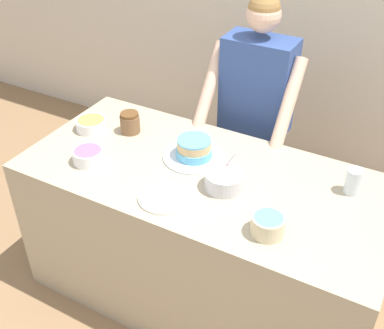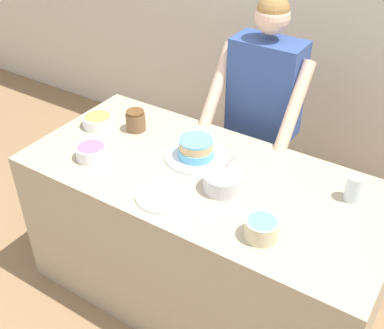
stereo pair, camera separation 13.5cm
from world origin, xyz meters
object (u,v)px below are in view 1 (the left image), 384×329
Objects in this scene: person_baker at (256,102)px; frosting_bowl_yellow at (91,124)px; frosting_bowl_pink at (224,180)px; frosting_bowl_purple at (88,155)px; cake at (194,150)px; frosting_bowl_blue at (268,225)px; drinking_glass at (353,181)px; ceramic_plate at (165,197)px; stoneware_jar at (130,123)px.

frosting_bowl_yellow is at bearing -140.15° from person_baker.
frosting_bowl_yellow is (-0.91, 0.13, -0.01)m from frosting_bowl_pink.
frosting_bowl_purple is 0.33m from frosting_bowl_yellow.
frosting_bowl_blue is (0.56, -0.36, 0.00)m from cake.
drinking_glass is 0.90m from ceramic_plate.
person_baker reaches higher than frosting_bowl_pink.
frosting_bowl_yellow is at bearing -177.23° from cake.
frosting_bowl_yellow reaches higher than ceramic_plate.
drinking_glass is (1.27, 0.41, 0.03)m from frosting_bowl_purple.
person_baker is 10.92× the size of frosting_bowl_blue.
person_baker is 8.45× the size of frosting_bowl_pink.
stoneware_jar is at bearing -134.92° from person_baker.
drinking_glass is at bearing 61.93° from frosting_bowl_blue.
frosting_bowl_blue is at bearing 1.20° from ceramic_plate.
frosting_bowl_blue is at bearing -118.07° from drinking_glass.
frosting_bowl_yellow is at bearing -157.95° from stoneware_jar.
frosting_bowl_pink is 1.07× the size of frosting_bowl_yellow.
stoneware_jar is (-1.00, 0.41, 0.01)m from frosting_bowl_blue.
frosting_bowl_pink is at bearing -7.97° from frosting_bowl_yellow.
frosting_bowl_purple is 1.35× the size of stoneware_jar.
stoneware_jar reaches higher than frosting_bowl_purple.
drinking_glass is (1.47, 0.14, 0.03)m from frosting_bowl_yellow.
frosting_bowl_yellow is 0.70× the size of ceramic_plate.
frosting_bowl_blue is at bearing -3.22° from frosting_bowl_purple.
person_baker is 0.97m from ceramic_plate.
stoneware_jar is (-0.45, 0.05, 0.01)m from cake.
frosting_bowl_blue is at bearing -15.06° from frosting_bowl_yellow.
frosting_bowl_blue is at bearing -32.81° from cake.
drinking_glass reaches higher than frosting_bowl_purple.
cake is 1.86× the size of frosting_bowl_yellow.
frosting_bowl_blue is 0.36m from frosting_bowl_pink.
cake is 0.45m from stoneware_jar.
frosting_bowl_yellow is (-1.22, 0.33, -0.01)m from frosting_bowl_blue.
person_baker is 0.78m from frosting_bowl_pink.
ceramic_plate is at bearing -134.85° from frosting_bowl_pink.
frosting_bowl_purple is at bearing -162.24° from drinking_glass.
stoneware_jar is (-1.25, -0.05, -0.01)m from drinking_glass.
drinking_glass is at bearing 17.76° from frosting_bowl_purple.
frosting_bowl_pink is (0.25, -0.16, 0.00)m from cake.
frosting_bowl_yellow is at bearing 164.94° from frosting_bowl_blue.
stoneware_jar reaches higher than frosting_bowl_yellow.
frosting_bowl_blue is 0.77× the size of frosting_bowl_pink.
person_baker is at bearing 39.85° from frosting_bowl_yellow.
ceramic_plate is (-0.05, -0.97, -0.07)m from person_baker.
frosting_bowl_purple is 0.51m from ceramic_plate.
frosting_bowl_pink is at bearing -17.00° from stoneware_jar.
person_baker is 1.07m from frosting_bowl_blue.
drinking_glass is at bearing 2.27° from stoneware_jar.
frosting_bowl_yellow is (-0.76, -0.63, -0.04)m from person_baker.
ceramic_plate is at bearing -83.20° from cake.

